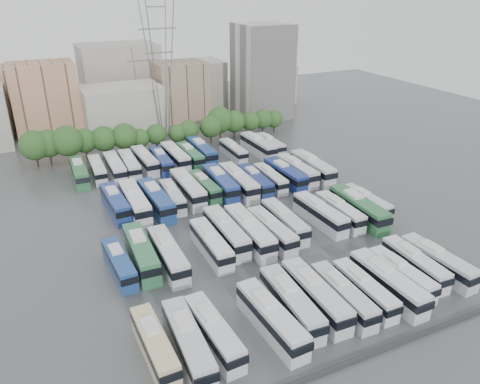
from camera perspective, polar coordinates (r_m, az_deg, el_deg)
name	(u,v)px	position (r m, az deg, el deg)	size (l,w,h in m)	color
ground	(242,223)	(77.86, 0.28, -3.84)	(220.00, 220.00, 0.00)	#424447
parapet	(374,353)	(55.26, 16.01, -18.32)	(56.00, 0.50, 0.50)	#2D2D30
tree_line	(150,132)	(111.90, -10.91, 7.14)	(63.98, 8.17, 8.50)	black
city_buildings	(108,93)	(138.57, -15.84, 11.48)	(102.00, 35.00, 20.00)	#9E998E
apartment_tower	(262,72)	(137.73, 2.73, 14.46)	(14.00, 14.00, 26.00)	silver
electricity_pylon	(160,63)	(117.61, -9.73, 15.22)	(9.00, 6.91, 33.83)	slate
bus_r0_s0	(155,345)	(52.84, -10.37, -17.85)	(2.64, 11.14, 3.48)	beige
bus_r0_s1	(188,342)	(52.37, -6.34, -17.74)	(3.17, 12.32, 3.83)	silver
bus_r0_s2	(214,332)	(53.56, -3.25, -16.63)	(3.08, 11.57, 3.59)	silver
bus_r0_s4	(271,319)	(55.02, 3.83, -15.15)	(3.27, 12.46, 3.88)	silver
bus_r0_s5	(291,303)	(57.46, 6.24, -13.26)	(3.32, 12.54, 3.90)	silver
bus_r0_s6	(315,295)	(58.94, 9.16, -12.31)	(3.07, 12.76, 3.99)	silver
bus_r0_s7	(343,295)	(59.83, 12.42, -12.19)	(2.85, 11.62, 3.62)	silver
bus_r0_s8	(364,289)	(61.60, 14.91, -11.40)	(2.55, 10.98, 3.43)	silver
bus_r0_s9	(388,283)	(63.22, 17.58, -10.49)	(2.83, 12.47, 3.90)	silver
bus_r0_s10	(401,274)	(65.78, 19.05, -9.47)	(2.55, 10.92, 3.42)	white
bus_r0_s11	(415,264)	(68.55, 20.53, -8.18)	(2.91, 11.36, 3.54)	silver
bus_r0_s12	(438,262)	(69.99, 22.99, -7.83)	(3.07, 11.88, 3.70)	silver
bus_r1_s0	(119,263)	(66.54, -14.51, -8.41)	(2.84, 10.98, 3.42)	navy
bus_r1_s1	(141,252)	(67.72, -11.98, -7.19)	(3.27, 13.02, 4.06)	#307248
bus_r1_s2	(168,254)	(66.66, -8.76, -7.53)	(2.93, 12.57, 3.93)	silver
bus_r1_s4	(211,244)	(68.64, -3.56, -6.33)	(2.74, 11.93, 3.73)	white
bus_r1_s5	(226,232)	(71.35, -1.72, -4.86)	(3.00, 12.94, 4.05)	silver
bus_r1_s6	(249,231)	(71.35, 1.14, -4.78)	(3.19, 13.47, 4.21)	white
bus_r1_s7	(271,230)	(72.20, 3.85, -4.66)	(2.85, 12.02, 3.75)	silver
bus_r1_s8	(284,221)	(74.92, 5.43, -3.56)	(2.95, 12.10, 3.78)	silver
bus_r1_s10	(320,214)	(77.98, 9.74, -2.61)	(3.16, 12.36, 3.85)	silver
bus_r1_s11	(340,211)	(79.58, 12.06, -2.33)	(2.71, 11.56, 3.61)	silver
bus_r1_s12	(359,208)	(80.74, 14.26, -1.91)	(3.38, 13.57, 4.23)	#2E6B3B
bus_r1_s13	(366,202)	(84.12, 15.12, -1.19)	(2.71, 11.11, 3.47)	silver
bus_r2_s1	(115,203)	(83.43, -14.98, -1.25)	(3.09, 12.33, 3.84)	navy
bus_r2_s2	(135,201)	(82.60, -12.72, -1.12)	(3.08, 13.53, 4.24)	white
bus_r2_s3	(156,200)	(82.59, -10.22, -0.91)	(3.43, 13.47, 4.20)	navy
bus_r2_s4	(173,196)	(84.27, -8.22, -0.53)	(2.91, 10.92, 3.39)	silver
bus_r2_s5	(188,188)	(86.24, -6.37, 0.46)	(3.03, 13.31, 4.17)	silver
bus_r2_s6	(204,186)	(87.47, -4.38, 0.68)	(2.83, 11.37, 3.54)	#2D6A3D
bus_r2_s7	(220,183)	(88.09, -2.40, 1.12)	(3.45, 13.33, 4.15)	navy
bus_r2_s8	(238,182)	(88.53, -0.19, 1.28)	(3.18, 13.43, 4.20)	silver
bus_r2_s9	(255,181)	(89.41, 1.84, 1.36)	(3.14, 12.09, 3.76)	navy
bus_r2_s10	(270,178)	(91.15, 3.71, 1.68)	(2.67, 11.02, 3.44)	silver
bus_r2_s11	(285,174)	(92.60, 5.50, 2.16)	(3.23, 12.65, 3.94)	navy
bus_r2_s12	(297,170)	(94.83, 6.94, 2.65)	(2.83, 12.70, 3.98)	silver
bus_r2_s13	(312,167)	(96.45, 8.81, 3.01)	(3.34, 13.65, 4.26)	silver
bus_r3_s0	(79,172)	(98.85, -19.00, 2.32)	(2.94, 12.16, 3.79)	#2D6A3D
bus_r3_s1	(97,169)	(99.67, -16.99, 2.68)	(2.75, 11.23, 3.50)	silver
bus_r3_s2	(115,167)	(99.33, -15.00, 2.96)	(2.80, 12.29, 3.85)	white
bus_r3_s3	(130,165)	(99.97, -13.32, 3.27)	(3.06, 12.25, 3.82)	silver
bus_r3_s4	(145,160)	(101.57, -11.52, 3.80)	(3.14, 12.44, 3.88)	silver
bus_r3_s5	(161,161)	(100.86, -9.56, 3.75)	(3.10, 11.80, 3.67)	navy
bus_r3_s6	(175,156)	(102.71, -7.89, 4.34)	(3.04, 12.74, 3.98)	silver
bus_r3_s7	(190,155)	(103.20, -6.10, 4.45)	(2.76, 11.85, 3.71)	#2F6F46
bus_r3_s8	(201,151)	(105.19, -4.73, 5.01)	(3.00, 13.06, 4.09)	navy
bus_r3_s10	(233,151)	(105.99, -0.83, 5.07)	(2.47, 11.04, 3.46)	silver
bus_r3_s12	(258,146)	(108.38, 2.23, 5.67)	(3.23, 13.05, 4.07)	silver
bus_r3_s13	(270,144)	(110.36, 3.70, 5.82)	(2.50, 11.10, 3.48)	silver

